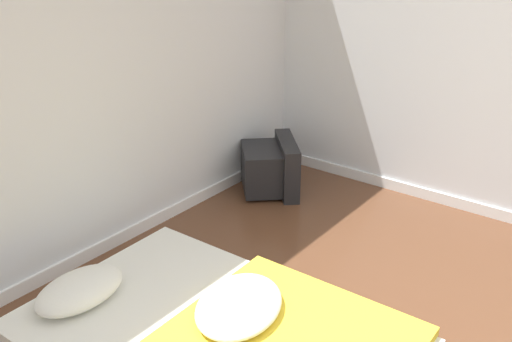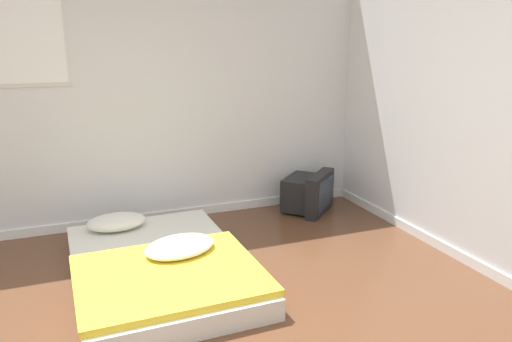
{
  "view_description": "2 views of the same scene",
  "coord_description": "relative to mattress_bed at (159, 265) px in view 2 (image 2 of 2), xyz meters",
  "views": [
    {
      "loc": [
        -1.46,
        -0.32,
        2.04
      ],
      "look_at": [
        1.04,
        1.6,
        0.67
      ],
      "focal_mm": 40.0,
      "sensor_mm": 36.0,
      "label": 1
    },
    {
      "loc": [
        -0.37,
        -2.38,
        1.84
      ],
      "look_at": [
        1.26,
        1.76,
        0.64
      ],
      "focal_mm": 35.0,
      "sensor_mm": 36.0,
      "label": 2
    }
  ],
  "objects": [
    {
      "name": "crt_tv",
      "position": [
        1.81,
        0.96,
        0.1
      ],
      "size": [
        0.68,
        0.68,
        0.43
      ],
      "color": "black",
      "rests_on": "ground_plane"
    },
    {
      "name": "wall_back",
      "position": [
        -0.25,
        1.32,
        1.18
      ],
      "size": [
        7.74,
        0.08,
        2.6
      ],
      "color": "silver",
      "rests_on": "ground_plane"
    },
    {
      "name": "mattress_bed",
      "position": [
        0.0,
        0.0,
        0.0
      ],
      "size": [
        1.33,
        1.95,
        0.3
      ],
      "color": "silver",
      "rests_on": "ground_plane"
    }
  ]
}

